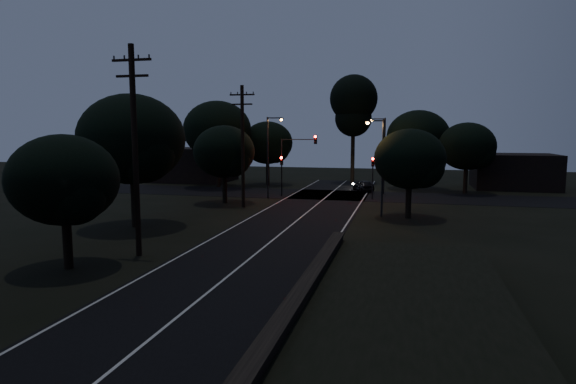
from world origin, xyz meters
The scene contains 21 objects.
road_surface centered at (0.00, 31.12, 0.01)m, with size 60.00×70.00×0.03m.
utility_pole_mid centered at (-6.00, 15.00, 5.74)m, with size 2.20×0.30×11.00m.
utility_pole_far centered at (-6.00, 32.00, 5.48)m, with size 2.20×0.30×10.50m.
tree_left_b centered at (-7.82, 11.90, 4.19)m, with size 5.09×5.09×6.47m.
tree_left_c centered at (-10.24, 21.85, 5.91)m, with size 7.24×7.24×9.14m.
tree_left_d centered at (-8.30, 33.89, 4.64)m, with size 5.64×5.64×7.16m.
tree_far_nw centered at (-8.78, 49.87, 5.08)m, with size 6.20×6.20×7.85m.
tree_far_w centered at (-13.72, 45.84, 6.63)m, with size 7.99×7.99×10.19m.
tree_far_ne centered at (9.25, 49.86, 5.85)m, with size 7.15×7.15×9.04m.
tree_far_e centered at (14.21, 46.88, 4.90)m, with size 5.96×5.96×7.56m.
tree_right_a centered at (8.19, 29.89, 4.41)m, with size 5.35×5.35×6.81m.
tall_pine centered at (1.00, 55.00, 9.94)m, with size 6.07×6.07×13.80m.
building_left centered at (-20.00, 52.00, 2.20)m, with size 10.00×8.00×4.40m, color black.
building_right centered at (20.00, 53.00, 2.00)m, with size 9.00×7.00×4.00m, color black.
signal_left centered at (-4.60, 39.99, 2.84)m, with size 0.28×0.35×4.10m.
signal_right centered at (4.60, 39.99, 2.84)m, with size 0.28×0.35×4.10m.
signal_mast centered at (-2.91, 39.99, 4.34)m, with size 3.70×0.35×6.25m.
streetlight_a centered at (-5.31, 38.00, 4.64)m, with size 1.66×0.26×8.00m.
streetlight_b centered at (5.31, 44.00, 4.64)m, with size 1.66×0.26×8.00m.
streetlight_c centered at (5.83, 30.00, 4.35)m, with size 1.46×0.26×7.50m.
car centered at (3.20, 46.00, 0.63)m, with size 1.49×3.71×1.26m, color black.
Camera 1 is at (7.74, -7.47, 6.57)m, focal length 30.00 mm.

